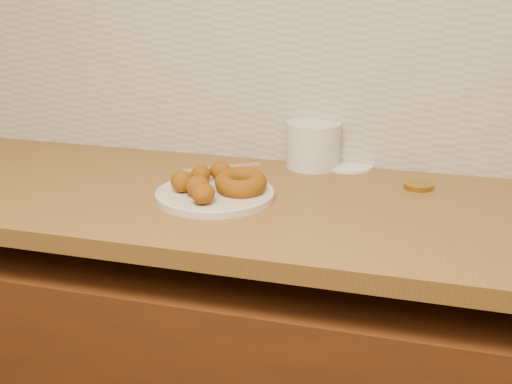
% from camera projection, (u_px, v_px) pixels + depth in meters
% --- Properties ---
extents(butcher_block, '(2.30, 0.62, 0.04)m').
position_uv_depth(butcher_block, '(118.00, 191.00, 1.52)').
color(butcher_block, olive).
rests_on(butcher_block, base_cabinet).
extents(backsplash, '(3.60, 0.02, 0.60)m').
position_uv_depth(backsplash, '(416.00, 48.00, 1.51)').
color(backsplash, '#BDB8AB').
rests_on(backsplash, wall_back).
extents(donut_plate, '(0.26, 0.26, 0.01)m').
position_uv_depth(donut_plate, '(215.00, 195.00, 1.42)').
color(donut_plate, beige).
rests_on(donut_plate, butcher_block).
extents(ring_donut, '(0.16, 0.16, 0.05)m').
position_uv_depth(ring_donut, '(241.00, 182.00, 1.41)').
color(ring_donut, '#8A4900').
rests_on(ring_donut, donut_plate).
extents(fried_dough_chunks, '(0.13, 0.22, 0.05)m').
position_uv_depth(fried_dough_chunks, '(201.00, 182.00, 1.40)').
color(fried_dough_chunks, '#8A4900').
rests_on(fried_dough_chunks, donut_plate).
extents(plastic_tub, '(0.17, 0.17, 0.11)m').
position_uv_depth(plastic_tub, '(313.00, 145.00, 1.62)').
color(plastic_tub, silver).
rests_on(plastic_tub, butcher_block).
extents(tub_lid, '(0.16, 0.16, 0.01)m').
position_uv_depth(tub_lid, '(348.00, 165.00, 1.63)').
color(tub_lid, white).
rests_on(tub_lid, butcher_block).
extents(brass_jar_lid, '(0.09, 0.09, 0.01)m').
position_uv_depth(brass_jar_lid, '(418.00, 186.00, 1.48)').
color(brass_jar_lid, '#A98727').
rests_on(brass_jar_lid, butcher_block).
extents(wooden_utensil, '(0.18, 0.13, 0.02)m').
position_uv_depth(wooden_utensil, '(222.00, 170.00, 1.58)').
color(wooden_utensil, '#A0794F').
rests_on(wooden_utensil, butcher_block).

